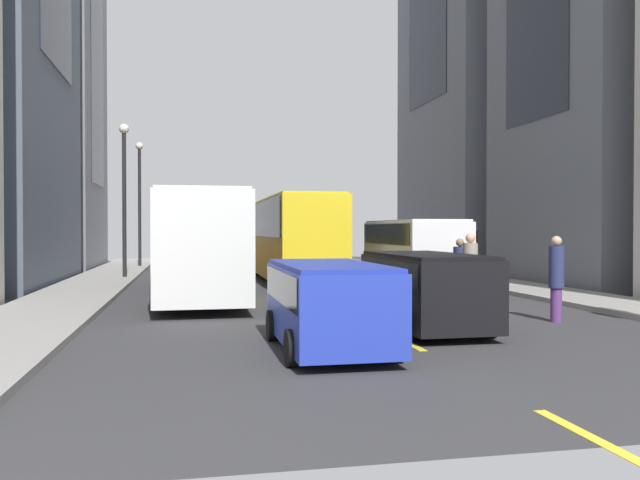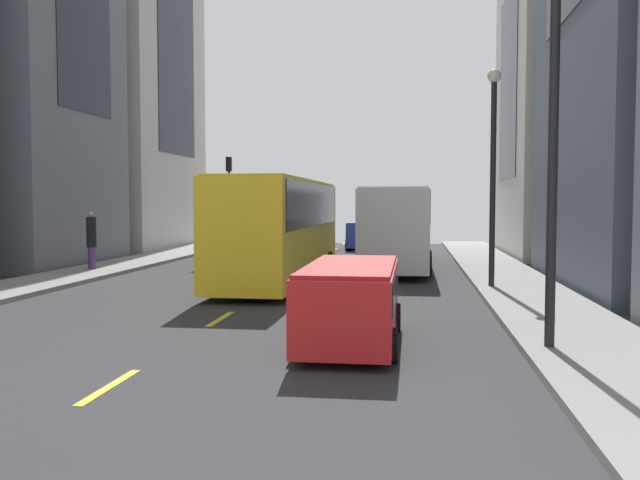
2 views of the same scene
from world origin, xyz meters
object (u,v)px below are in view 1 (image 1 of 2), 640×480
at_px(delivery_van_white, 414,251).
at_px(city_bus_white, 200,237).
at_px(pedestrian_crossing_near, 473,250).
at_px(car_red_0, 204,252).
at_px(pedestrian_waiting_curb, 556,276).
at_px(car_black_1, 425,285).
at_px(streetcar_yellow, 290,233).
at_px(pedestrian_crossing_mid, 470,274).
at_px(car_blue_2, 329,299).
at_px(pedestrian_walking_far, 460,273).

bearing_deg(delivery_van_white, city_bus_white, 170.15).
relative_size(delivery_van_white, pedestrian_crossing_near, 2.38).
bearing_deg(car_red_0, pedestrian_waiting_curb, -72.17).
xyz_separation_m(delivery_van_white, car_black_1, (-2.41, -7.45, -0.50)).
bearing_deg(streetcar_yellow, pedestrian_crossing_mid, -79.24).
xyz_separation_m(car_blue_2, pedestrian_walking_far, (4.66, 4.67, 0.11)).
bearing_deg(car_blue_2, city_bus_white, 101.48).
relative_size(car_red_0, car_blue_2, 1.13).
height_order(pedestrian_walking_far, pedestrian_crossing_mid, pedestrian_crossing_mid).
bearing_deg(car_black_1, car_blue_2, -142.78).
relative_size(city_bus_white, car_black_1, 2.89).
xyz_separation_m(car_black_1, pedestrian_walking_far, (2.00, 2.64, 0.05)).
bearing_deg(pedestrian_crossing_near, pedestrian_crossing_mid, -124.44).
bearing_deg(car_red_0, pedestrian_crossing_near, -46.58).
distance_m(car_blue_2, pedestrian_waiting_curb, 6.71).
relative_size(car_red_0, pedestrian_waiting_curb, 2.20).
relative_size(car_red_0, pedestrian_crossing_mid, 2.14).
distance_m(streetcar_yellow, delivery_van_white, 7.60).
height_order(pedestrian_crossing_mid, pedestrian_crossing_near, pedestrian_crossing_near).
bearing_deg(pedestrian_waiting_curb, car_black_1, 121.21).
bearing_deg(car_black_1, pedestrian_crossing_near, 61.00).
relative_size(city_bus_white, pedestrian_walking_far, 6.21).
relative_size(pedestrian_crossing_near, pedestrian_waiting_curb, 1.09).
relative_size(streetcar_yellow, car_blue_2, 3.06).
relative_size(car_black_1, car_blue_2, 1.06).
bearing_deg(car_black_1, car_red_0, 99.81).
distance_m(city_bus_white, pedestrian_walking_far, 9.19).
bearing_deg(car_blue_2, pedestrian_crossing_near, 56.66).
bearing_deg(delivery_van_white, streetcar_yellow, 115.61).
relative_size(streetcar_yellow, car_black_1, 2.89).
distance_m(city_bus_white, car_blue_2, 11.00).
xyz_separation_m(city_bus_white, pedestrian_crossing_near, (11.98, 4.17, -0.65)).
xyz_separation_m(pedestrian_walking_far, pedestrian_crossing_near, (5.14, 10.23, 0.30)).
xyz_separation_m(car_blue_2, pedestrian_crossing_near, (9.80, 14.90, 0.40)).
relative_size(delivery_van_white, car_blue_2, 1.33).
height_order(delivery_van_white, car_blue_2, delivery_van_white).
xyz_separation_m(car_black_1, pedestrian_crossing_mid, (1.63, 1.19, 0.13)).
distance_m(delivery_van_white, pedestrian_waiting_curb, 7.05).
xyz_separation_m(city_bus_white, streetcar_yellow, (3.98, 5.57, 0.11)).
distance_m(streetcar_yellow, car_blue_2, 16.44).
relative_size(delivery_van_white, car_black_1, 1.26).
distance_m(delivery_van_white, car_red_0, 18.80).
bearing_deg(pedestrian_crossing_near, pedestrian_walking_far, -125.87).
distance_m(city_bus_white, streetcar_yellow, 6.85).
relative_size(streetcar_yellow, pedestrian_walking_far, 6.21).
bearing_deg(pedestrian_waiting_curb, pedestrian_crossing_near, 7.09).
relative_size(pedestrian_walking_far, pedestrian_crossing_mid, 0.93).
bearing_deg(city_bus_white, pedestrian_waiting_curb, -44.34).
bearing_deg(car_blue_2, pedestrian_waiting_curb, 22.07).
bearing_deg(pedestrian_crossing_mid, pedestrian_waiting_curb, -56.67).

